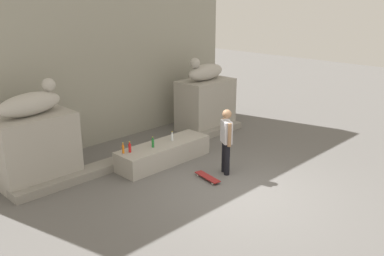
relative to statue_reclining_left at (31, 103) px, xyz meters
name	(u,v)px	position (x,y,z in m)	size (l,w,h in m)	color
ground_plane	(235,191)	(2.91, -3.72, -1.96)	(40.00, 40.00, 0.00)	#605E5B
facade_wall	(98,29)	(2.91, 1.56, 1.40)	(9.60, 0.60, 6.72)	#9A9889
pedestal_left	(35,149)	(-0.04, -0.01, -1.12)	(1.82, 1.13, 1.67)	#A39E93
pedestal_right	(205,105)	(5.85, -0.01, -1.12)	(1.82, 1.13, 1.67)	#A39E93
statue_reclining_left	(31,103)	(0.00, 0.00, 0.00)	(1.67, 0.83, 0.78)	#B4AFA6
statue_reclining_right	(205,71)	(5.81, -0.01, 0.00)	(1.64, 0.69, 0.78)	#B4AFA6
ledge_block	(164,153)	(2.91, -1.24, -1.69)	(2.72, 0.84, 0.53)	#A39E93
skater	(226,139)	(3.53, -2.88, -1.04)	(0.35, 0.48, 1.67)	black
skateboard	(207,177)	(2.93, -2.82, -1.89)	(0.34, 0.82, 0.08)	maroon
bottle_orange	(123,149)	(1.72, -1.06, -1.31)	(0.06, 0.06, 0.28)	orange
bottle_red	(130,148)	(1.89, -1.11, -1.31)	(0.07, 0.07, 0.28)	red
bottle_green	(153,143)	(2.52, -1.25, -1.30)	(0.06, 0.06, 0.29)	#1E722D
bottle_clear	(172,137)	(3.23, -1.22, -1.32)	(0.07, 0.07, 0.25)	silver
stair_step	(149,152)	(2.91, -0.59, -1.85)	(7.71, 0.50, 0.21)	gray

